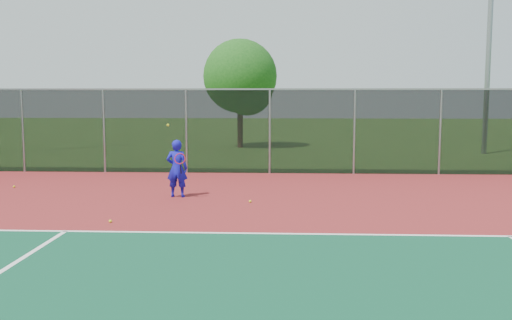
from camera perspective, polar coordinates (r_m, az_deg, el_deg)
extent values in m
plane|color=#315E1A|center=(9.13, 19.06, -11.89)|extent=(120.00, 120.00, 0.00)
cube|color=maroon|center=(10.97, 16.11, -8.60)|extent=(30.00, 20.00, 0.02)
cube|color=white|center=(12.49, 24.07, -6.98)|extent=(22.00, 0.10, 0.00)
cube|color=black|center=(20.50, 9.80, 2.80)|extent=(30.00, 0.04, 3.00)
cube|color=gray|center=(20.46, 9.89, 7.00)|extent=(30.00, 0.06, 0.06)
imported|color=#1313B5|center=(15.80, -7.91, -0.84)|extent=(0.59, 0.40, 1.59)
cylinder|color=black|center=(15.53, -7.54, -0.92)|extent=(0.03, 0.15, 0.27)
torus|color=#A51414|center=(15.39, -7.62, 0.14)|extent=(0.30, 0.13, 0.29)
sphere|color=yellow|center=(15.84, -8.80, 3.48)|extent=(0.07, 0.07, 0.07)
sphere|color=yellow|center=(18.79, -23.04, -2.46)|extent=(0.07, 0.07, 0.07)
sphere|color=yellow|center=(13.04, -14.36, -5.94)|extent=(0.07, 0.07, 0.07)
sphere|color=yellow|center=(14.94, -0.59, -4.15)|extent=(0.07, 0.07, 0.07)
cylinder|color=gray|center=(29.54, 22.33, 12.22)|extent=(0.24, 0.24, 11.98)
cylinder|color=#3D2516|center=(30.58, -1.60, 3.33)|extent=(0.30, 0.30, 2.21)
sphere|color=#164913|center=(30.54, -1.61, 8.39)|extent=(3.93, 3.93, 3.93)
sphere|color=#164913|center=(30.20, -0.89, 7.01)|extent=(2.70, 2.70, 2.70)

